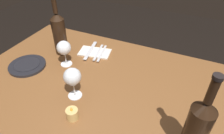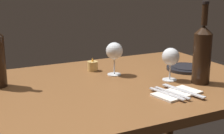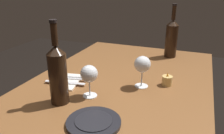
{
  "view_description": "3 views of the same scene",
  "coord_description": "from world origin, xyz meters",
  "px_view_note": "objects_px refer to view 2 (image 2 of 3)",
  "views": [
    {
      "loc": [
        -0.4,
        0.66,
        1.43
      ],
      "look_at": [
        -0.05,
        -0.09,
        0.8
      ],
      "focal_mm": 32.36,
      "sensor_mm": 36.0,
      "label": 1
    },
    {
      "loc": [
        -0.65,
        -1.24,
        1.18
      ],
      "look_at": [
        -0.05,
        -0.03,
        0.82
      ],
      "focal_mm": 53.24,
      "sensor_mm": 36.0,
      "label": 2
    },
    {
      "loc": [
        1.04,
        0.36,
        1.24
      ],
      "look_at": [
        -0.01,
        -0.06,
        0.8
      ],
      "focal_mm": 36.24,
      "sensor_mm": 36.0,
      "label": 3
    }
  ],
  "objects_px": {
    "wine_bottle_second": "(202,53)",
    "votive_candle": "(93,66)",
    "wine_glass_left": "(171,57)",
    "folded_napkin": "(177,93)",
    "wine_glass_right": "(114,52)",
    "dinner_plate": "(187,68)",
    "fork_outer": "(167,94)",
    "table_knife": "(183,91)",
    "fork_inner": "(172,93)"
  },
  "relations": [
    {
      "from": "wine_bottle_second",
      "to": "votive_candle",
      "type": "bearing_deg",
      "value": 130.41
    },
    {
      "from": "folded_napkin",
      "to": "table_knife",
      "type": "xyz_separation_m",
      "value": [
        0.03,
        0.0,
        0.01
      ]
    },
    {
      "from": "votive_candle",
      "to": "wine_glass_right",
      "type": "bearing_deg",
      "value": -61.2
    },
    {
      "from": "wine_glass_left",
      "to": "table_knife",
      "type": "bearing_deg",
      "value": -109.35
    },
    {
      "from": "votive_candle",
      "to": "table_knife",
      "type": "height_order",
      "value": "votive_candle"
    },
    {
      "from": "wine_glass_left",
      "to": "votive_candle",
      "type": "bearing_deg",
      "value": 128.78
    },
    {
      "from": "wine_bottle_second",
      "to": "votive_candle",
      "type": "relative_size",
      "value": 5.31
    },
    {
      "from": "wine_glass_left",
      "to": "table_knife",
      "type": "relative_size",
      "value": 0.71
    },
    {
      "from": "wine_glass_left",
      "to": "votive_candle",
      "type": "height_order",
      "value": "wine_glass_left"
    },
    {
      "from": "wine_bottle_second",
      "to": "folded_napkin",
      "type": "relative_size",
      "value": 1.71
    },
    {
      "from": "dinner_plate",
      "to": "fork_outer",
      "type": "xyz_separation_m",
      "value": [
        -0.33,
        -0.28,
        0.0
      ]
    },
    {
      "from": "votive_candle",
      "to": "fork_inner",
      "type": "relative_size",
      "value": 0.37
    },
    {
      "from": "table_knife",
      "to": "wine_glass_left",
      "type": "bearing_deg",
      "value": 70.65
    },
    {
      "from": "wine_bottle_second",
      "to": "folded_napkin",
      "type": "bearing_deg",
      "value": -157.38
    },
    {
      "from": "folded_napkin",
      "to": "fork_inner",
      "type": "xyz_separation_m",
      "value": [
        -0.02,
        0.0,
        0.01
      ]
    },
    {
      "from": "wine_glass_left",
      "to": "fork_inner",
      "type": "distance_m",
      "value": 0.23
    },
    {
      "from": "votive_candle",
      "to": "fork_outer",
      "type": "relative_size",
      "value": 0.37
    },
    {
      "from": "fork_inner",
      "to": "dinner_plate",
      "type": "bearing_deg",
      "value": 43.07
    },
    {
      "from": "wine_glass_left",
      "to": "wine_bottle_second",
      "type": "height_order",
      "value": "wine_bottle_second"
    },
    {
      "from": "wine_glass_right",
      "to": "table_knife",
      "type": "bearing_deg",
      "value": -71.31
    },
    {
      "from": "wine_glass_right",
      "to": "folded_napkin",
      "type": "bearing_deg",
      "value": -75.65
    },
    {
      "from": "folded_napkin",
      "to": "fork_outer",
      "type": "bearing_deg",
      "value": 180.0
    },
    {
      "from": "wine_bottle_second",
      "to": "fork_outer",
      "type": "relative_size",
      "value": 1.98
    },
    {
      "from": "wine_glass_left",
      "to": "folded_napkin",
      "type": "relative_size",
      "value": 0.72
    },
    {
      "from": "wine_bottle_second",
      "to": "folded_napkin",
      "type": "height_order",
      "value": "wine_bottle_second"
    },
    {
      "from": "wine_glass_left",
      "to": "folded_napkin",
      "type": "height_order",
      "value": "wine_glass_left"
    },
    {
      "from": "wine_bottle_second",
      "to": "dinner_plate",
      "type": "distance_m",
      "value": 0.26
    },
    {
      "from": "wine_bottle_second",
      "to": "fork_outer",
      "type": "distance_m",
      "value": 0.28
    },
    {
      "from": "dinner_plate",
      "to": "table_knife",
      "type": "xyz_separation_m",
      "value": [
        -0.25,
        -0.28,
        0.0
      ]
    },
    {
      "from": "wine_glass_right",
      "to": "wine_bottle_second",
      "type": "height_order",
      "value": "wine_bottle_second"
    },
    {
      "from": "fork_inner",
      "to": "table_knife",
      "type": "bearing_deg",
      "value": 0.0
    },
    {
      "from": "fork_inner",
      "to": "table_knife",
      "type": "distance_m",
      "value": 0.05
    },
    {
      "from": "dinner_plate",
      "to": "wine_bottle_second",
      "type": "bearing_deg",
      "value": -114.03
    },
    {
      "from": "wine_glass_left",
      "to": "folded_napkin",
      "type": "distance_m",
      "value": 0.22
    },
    {
      "from": "folded_napkin",
      "to": "fork_inner",
      "type": "relative_size",
      "value": 1.16
    },
    {
      "from": "votive_candle",
      "to": "fork_inner",
      "type": "xyz_separation_m",
      "value": [
        0.13,
        -0.48,
        -0.01
      ]
    },
    {
      "from": "wine_glass_left",
      "to": "wine_glass_right",
      "type": "distance_m",
      "value": 0.27
    },
    {
      "from": "wine_glass_right",
      "to": "fork_inner",
      "type": "distance_m",
      "value": 0.38
    },
    {
      "from": "table_knife",
      "to": "wine_bottle_second",
      "type": "bearing_deg",
      "value": 26.42
    },
    {
      "from": "wine_bottle_second",
      "to": "votive_candle",
      "type": "distance_m",
      "value": 0.54
    },
    {
      "from": "wine_bottle_second",
      "to": "votive_candle",
      "type": "height_order",
      "value": "wine_bottle_second"
    },
    {
      "from": "votive_candle",
      "to": "dinner_plate",
      "type": "distance_m",
      "value": 0.48
    },
    {
      "from": "wine_glass_left",
      "to": "table_knife",
      "type": "distance_m",
      "value": 0.21
    },
    {
      "from": "wine_glass_left",
      "to": "dinner_plate",
      "type": "height_order",
      "value": "wine_glass_left"
    },
    {
      "from": "dinner_plate",
      "to": "fork_inner",
      "type": "distance_m",
      "value": 0.41
    },
    {
      "from": "votive_candle",
      "to": "wine_bottle_second",
      "type": "bearing_deg",
      "value": -49.59
    },
    {
      "from": "folded_napkin",
      "to": "fork_outer",
      "type": "xyz_separation_m",
      "value": [
        -0.05,
        0.0,
        0.01
      ]
    },
    {
      "from": "wine_bottle_second",
      "to": "folded_napkin",
      "type": "xyz_separation_m",
      "value": [
        -0.19,
        -0.08,
        -0.13
      ]
    },
    {
      "from": "wine_glass_right",
      "to": "votive_candle",
      "type": "height_order",
      "value": "wine_glass_right"
    },
    {
      "from": "folded_napkin",
      "to": "votive_candle",
      "type": "bearing_deg",
      "value": 108.06
    }
  ]
}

